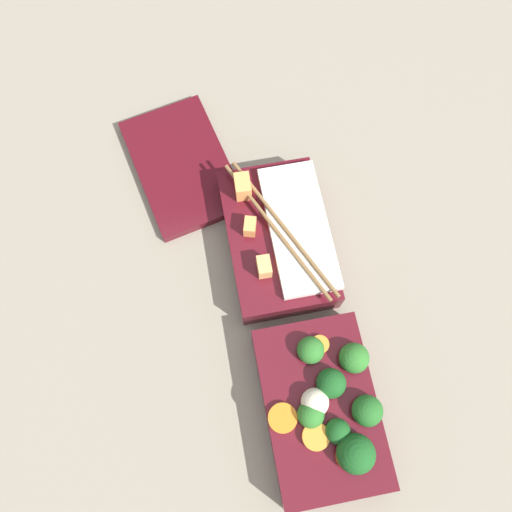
{
  "coord_description": "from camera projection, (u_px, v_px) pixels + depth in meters",
  "views": [
    {
      "loc": [
        -0.13,
        0.08,
        0.65
      ],
      "look_at": [
        0.08,
        0.04,
        0.05
      ],
      "focal_mm": 35.0,
      "sensor_mm": 36.0,
      "label": 1
    }
  ],
  "objects": [
    {
      "name": "bento_lid",
      "position": [
        182.0,
        166.0,
        0.73
      ],
      "size": [
        0.22,
        0.17,
        0.02
      ],
      "primitive_type": "cube",
      "rotation": [
        0.0,
        0.0,
        0.22
      ],
      "color": "#510F19",
      "rests_on": "ground_plane"
    },
    {
      "name": "ground_plane",
      "position": [
        297.0,
        315.0,
        0.66
      ],
      "size": [
        3.0,
        3.0,
        0.0
      ],
      "primitive_type": "plane",
      "color": "gray"
    },
    {
      "name": "bento_tray_rice",
      "position": [
        279.0,
        237.0,
        0.67
      ],
      "size": [
        0.21,
        0.13,
        0.08
      ],
      "color": "#510F19",
      "rests_on": "ground_plane"
    },
    {
      "name": "bento_tray_vegetable",
      "position": [
        325.0,
        407.0,
        0.59
      ],
      "size": [
        0.21,
        0.13,
        0.08
      ],
      "color": "#510F19",
      "rests_on": "ground_plane"
    }
  ]
}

